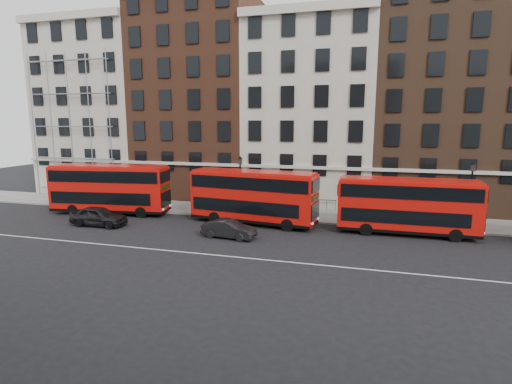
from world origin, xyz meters
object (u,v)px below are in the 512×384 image
(bus_b, at_px, (253,196))
(bus_c, at_px, (407,205))
(bus_a, at_px, (109,188))
(car_front, at_px, (229,229))
(car_rear, at_px, (99,216))

(bus_b, xyz_separation_m, bus_c, (12.15, -0.00, -0.11))
(bus_b, height_order, bus_c, bus_b)
(bus_a, relative_size, car_front, 2.73)
(bus_a, bearing_deg, car_rear, -73.93)
(car_rear, bearing_deg, bus_b, -71.98)
(bus_b, distance_m, car_rear, 12.88)
(bus_a, relative_size, car_rear, 2.35)
(bus_b, xyz_separation_m, car_front, (-0.56, -4.47, -1.74))
(bus_c, xyz_separation_m, car_front, (-12.70, -4.46, -1.63))
(bus_a, distance_m, car_front, 14.14)
(bus_a, bearing_deg, car_front, -25.80)
(bus_c, bearing_deg, bus_b, 179.98)
(bus_a, distance_m, bus_c, 26.01)
(bus_b, xyz_separation_m, car_rear, (-12.11, -4.06, -1.60))
(car_rear, bearing_deg, bus_c, -81.01)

